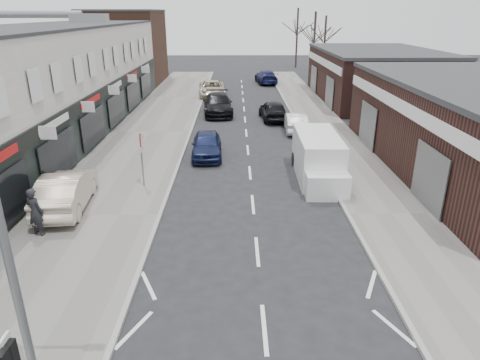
{
  "coord_description": "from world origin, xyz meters",
  "views": [
    {
      "loc": [
        -0.75,
        -7.22,
        7.95
      ],
      "look_at": [
        -0.61,
        6.35,
        2.6
      ],
      "focal_mm": 32.0,
      "sensor_mm": 36.0,
      "label": 1
    }
  ],
  "objects_px": {
    "parked_car_left_c": "(212,89)",
    "parked_car_right_b": "(273,110)",
    "parked_car_left_a": "(207,144)",
    "parked_car_left_b": "(218,104)",
    "parked_car_right_a": "(295,122)",
    "parked_car_right_c": "(266,77)",
    "street_lamp": "(11,225)",
    "sedan_on_pavement": "(66,190)",
    "white_van": "(318,158)",
    "pedestrian": "(35,212)",
    "warning_sign": "(141,144)"
  },
  "relations": [
    {
      "from": "parked_car_left_c",
      "to": "parked_car_right_b",
      "type": "relative_size",
      "value": 1.23
    },
    {
      "from": "parked_car_left_a",
      "to": "parked_car_left_b",
      "type": "bearing_deg",
      "value": 86.21
    },
    {
      "from": "parked_car_right_b",
      "to": "parked_car_left_b",
      "type": "bearing_deg",
      "value": -30.21
    },
    {
      "from": "parked_car_right_a",
      "to": "parked_car_right_c",
      "type": "distance_m",
      "value": 21.94
    },
    {
      "from": "street_lamp",
      "to": "sedan_on_pavement",
      "type": "height_order",
      "value": "street_lamp"
    },
    {
      "from": "parked_car_left_b",
      "to": "sedan_on_pavement",
      "type": "bearing_deg",
      "value": -111.44
    },
    {
      "from": "parked_car_left_a",
      "to": "parked_car_left_c",
      "type": "distance_m",
      "value": 19.11
    },
    {
      "from": "parked_car_left_b",
      "to": "parked_car_left_c",
      "type": "distance_m",
      "value": 7.93
    },
    {
      "from": "parked_car_left_a",
      "to": "parked_car_right_a",
      "type": "relative_size",
      "value": 1.05
    },
    {
      "from": "white_van",
      "to": "pedestrian",
      "type": "xyz_separation_m",
      "value": [
        -11.6,
        -6.08,
        0.01
      ]
    },
    {
      "from": "street_lamp",
      "to": "parked_car_left_b",
      "type": "bearing_deg",
      "value": 85.39
    },
    {
      "from": "sedan_on_pavement",
      "to": "pedestrian",
      "type": "relative_size",
      "value": 2.57
    },
    {
      "from": "parked_car_right_a",
      "to": "parked_car_right_b",
      "type": "distance_m",
      "value": 3.74
    },
    {
      "from": "warning_sign",
      "to": "parked_car_right_b",
      "type": "relative_size",
      "value": 0.6
    },
    {
      "from": "pedestrian",
      "to": "parked_car_right_b",
      "type": "relative_size",
      "value": 0.41
    },
    {
      "from": "parked_car_left_b",
      "to": "parked_car_right_a",
      "type": "bearing_deg",
      "value": -48.64
    },
    {
      "from": "white_van",
      "to": "parked_car_right_c",
      "type": "bearing_deg",
      "value": 92.05
    },
    {
      "from": "white_van",
      "to": "parked_car_left_c",
      "type": "height_order",
      "value": "white_van"
    },
    {
      "from": "parked_car_left_b",
      "to": "parked_car_right_a",
      "type": "distance_m",
      "value": 7.99
    },
    {
      "from": "parked_car_left_b",
      "to": "parked_car_left_c",
      "type": "relative_size",
      "value": 1.02
    },
    {
      "from": "parked_car_right_c",
      "to": "street_lamp",
      "type": "bearing_deg",
      "value": 75.14
    },
    {
      "from": "parked_car_right_a",
      "to": "white_van",
      "type": "bearing_deg",
      "value": 91.13
    },
    {
      "from": "parked_car_left_b",
      "to": "parked_car_left_c",
      "type": "height_order",
      "value": "parked_car_left_b"
    },
    {
      "from": "parked_car_left_c",
      "to": "parked_car_right_a",
      "type": "height_order",
      "value": "parked_car_left_c"
    },
    {
      "from": "white_van",
      "to": "parked_car_left_a",
      "type": "height_order",
      "value": "white_van"
    },
    {
      "from": "sedan_on_pavement",
      "to": "parked_car_left_b",
      "type": "relative_size",
      "value": 0.85
    },
    {
      "from": "white_van",
      "to": "pedestrian",
      "type": "bearing_deg",
      "value": -151.2
    },
    {
      "from": "parked_car_left_c",
      "to": "parked_car_right_a",
      "type": "xyz_separation_m",
      "value": [
        6.58,
        -13.48,
        -0.1
      ]
    },
    {
      "from": "warning_sign",
      "to": "white_van",
      "type": "distance_m",
      "value": 8.72
    },
    {
      "from": "street_lamp",
      "to": "parked_car_right_b",
      "type": "relative_size",
      "value": 1.77
    },
    {
      "from": "warning_sign",
      "to": "sedan_on_pavement",
      "type": "xyz_separation_m",
      "value": [
        -2.79,
        -2.48,
        -1.29
      ]
    },
    {
      "from": "parked_car_left_c",
      "to": "pedestrian",
      "type": "bearing_deg",
      "value": -104.4
    },
    {
      "from": "warning_sign",
      "to": "parked_car_left_b",
      "type": "distance_m",
      "value": 16.34
    },
    {
      "from": "parked_car_left_a",
      "to": "parked_car_right_a",
      "type": "xyz_separation_m",
      "value": [
        5.94,
        5.63,
        -0.06
      ]
    },
    {
      "from": "white_van",
      "to": "parked_car_left_a",
      "type": "xyz_separation_m",
      "value": [
        -5.84,
        3.57,
        -0.33
      ]
    },
    {
      "from": "parked_car_right_a",
      "to": "sedan_on_pavement",
      "type": "bearing_deg",
      "value": 50.16
    },
    {
      "from": "street_lamp",
      "to": "parked_car_left_a",
      "type": "xyz_separation_m",
      "value": [
        2.08,
        17.59,
        -3.9
      ]
    },
    {
      "from": "warning_sign",
      "to": "white_van",
      "type": "bearing_deg",
      "value": 8.11
    },
    {
      "from": "parked_car_right_c",
      "to": "parked_car_right_a",
      "type": "bearing_deg",
      "value": 86.05
    },
    {
      "from": "warning_sign",
      "to": "parked_car_left_a",
      "type": "height_order",
      "value": "warning_sign"
    },
    {
      "from": "street_lamp",
      "to": "parked_car_right_c",
      "type": "xyz_separation_m",
      "value": [
        7.42,
        45.15,
        -3.85
      ]
    },
    {
      "from": "pedestrian",
      "to": "parked_car_right_a",
      "type": "distance_m",
      "value": 19.25
    },
    {
      "from": "white_van",
      "to": "parked_car_right_a",
      "type": "xyz_separation_m",
      "value": [
        0.1,
        9.2,
        -0.38
      ]
    },
    {
      "from": "parked_car_right_c",
      "to": "sedan_on_pavement",
      "type": "bearing_deg",
      "value": 67.18
    },
    {
      "from": "parked_car_left_b",
      "to": "parked_car_right_c",
      "type": "distance_m",
      "value": 17.11
    },
    {
      "from": "parked_car_left_b",
      "to": "parked_car_right_b",
      "type": "bearing_deg",
      "value": -29.6
    },
    {
      "from": "pedestrian",
      "to": "parked_car_left_a",
      "type": "relative_size",
      "value": 0.44
    },
    {
      "from": "parked_car_right_b",
      "to": "warning_sign",
      "type": "bearing_deg",
      "value": 57.36
    },
    {
      "from": "warning_sign",
      "to": "parked_car_right_b",
      "type": "distance_m",
      "value": 15.81
    },
    {
      "from": "pedestrian",
      "to": "parked_car_left_b",
      "type": "distance_m",
      "value": 21.72
    }
  ]
}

